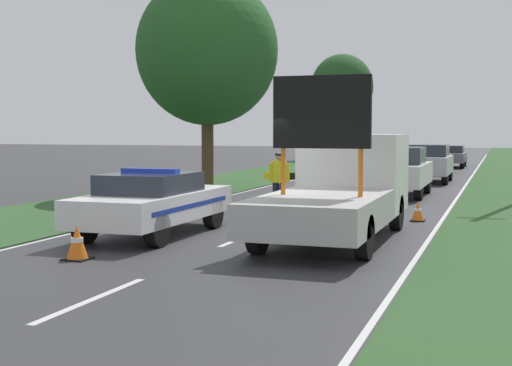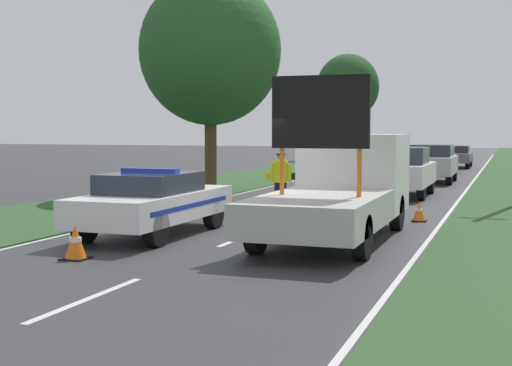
{
  "view_description": "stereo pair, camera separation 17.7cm",
  "coord_description": "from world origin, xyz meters",
  "views": [
    {
      "loc": [
        5.2,
        -14.06,
        2.29
      ],
      "look_at": [
        -0.02,
        0.97,
        1.1
      ],
      "focal_mm": 50.0,
      "sensor_mm": 36.0,
      "label": 1
    },
    {
      "loc": [
        5.37,
        -14.0,
        2.29
      ],
      "look_at": [
        -0.02,
        0.97,
        1.1
      ],
      "focal_mm": 50.0,
      "sensor_mm": 36.0,
      "label": 2
    }
  ],
  "objects": [
    {
      "name": "queued_car_suv_grey",
      "position": [
        2.14,
        30.68,
        0.71
      ],
      "size": [
        1.86,
        4.09,
        1.33
      ],
      "rotation": [
        0.0,
        0.0,
        3.14
      ],
      "color": "slate",
      "rests_on": "ground"
    },
    {
      "name": "traffic_cone_near_police",
      "position": [
        3.22,
        4.04,
        0.25
      ],
      "size": [
        0.36,
        0.36,
        0.5
      ],
      "color": "black",
      "rests_on": "ground"
    },
    {
      "name": "traffic_cone_near_truck",
      "position": [
        -0.36,
        3.04,
        0.25
      ],
      "size": [
        0.36,
        0.36,
        0.5
      ],
      "color": "black",
      "rests_on": "ground"
    },
    {
      "name": "road_barrier",
      "position": [
        0.17,
        5.3,
        0.89
      ],
      "size": [
        2.86,
        0.08,
        1.07
      ],
      "rotation": [
        0.0,
        0.0,
        -0.0
      ],
      "color": "black",
      "rests_on": "ground"
    },
    {
      "name": "work_truck",
      "position": [
        1.94,
        0.96,
        1.07
      ],
      "size": [
        2.22,
        6.34,
        3.32
      ],
      "rotation": [
        0.0,
        0.0,
        3.2
      ],
      "color": "white",
      "rests_on": "ground"
    },
    {
      "name": "police_officer",
      "position": [
        -0.67,
        4.85,
        0.98
      ],
      "size": [
        0.59,
        0.38,
        1.66
      ],
      "rotation": [
        0.0,
        0.0,
        2.66
      ],
      "color": "#191E38",
      "rests_on": "ground"
    },
    {
      "name": "police_car",
      "position": [
        -1.94,
        -0.29,
        0.73
      ],
      "size": [
        1.87,
        4.66,
        1.46
      ],
      "rotation": [
        0.0,
        0.0,
        -0.03
      ],
      "color": "white",
      "rests_on": "ground"
    },
    {
      "name": "queued_car_wagon_maroon",
      "position": [
        1.78,
        24.08,
        0.75
      ],
      "size": [
        1.71,
        4.24,
        1.43
      ],
      "rotation": [
        0.0,
        0.0,
        3.14
      ],
      "color": "maroon",
      "rests_on": "ground"
    },
    {
      "name": "traffic_cone_behind_barrier",
      "position": [
        -1.86,
        -3.33,
        0.3
      ],
      "size": [
        0.45,
        0.45,
        0.62
      ],
      "color": "black",
      "rests_on": "ground"
    },
    {
      "name": "lane_markings",
      "position": [
        0.0,
        17.79,
        0.0
      ],
      "size": [
        7.66,
        73.83,
        0.01
      ],
      "color": "silver",
      "rests_on": "ground"
    },
    {
      "name": "roadside_tree_near_left",
      "position": [
        -6.54,
        39.87,
        5.54
      ],
      "size": [
        4.74,
        4.74,
        8.05
      ],
      "color": "#4C3823",
      "rests_on": "ground"
    },
    {
      "name": "traffic_cone_lane_edge",
      "position": [
        1.76,
        5.94,
        0.31
      ],
      "size": [
        0.46,
        0.46,
        0.63
      ],
      "color": "black",
      "rests_on": "ground"
    },
    {
      "name": "traffic_cone_centre_front",
      "position": [
        -2.53,
        5.7,
        0.26
      ],
      "size": [
        0.37,
        0.37,
        0.52
      ],
      "color": "black",
      "rests_on": "ground"
    },
    {
      "name": "grass_verge_left",
      "position": [
        -6.26,
        20.0,
        0.02
      ],
      "size": [
        4.75,
        120.0,
        0.03
      ],
      "color": "#2D5128",
      "rests_on": "ground"
    },
    {
      "name": "pedestrian_civilian",
      "position": [
        0.87,
        4.96,
        0.92
      ],
      "size": [
        0.56,
        0.36,
        1.57
      ],
      "rotation": [
        0.0,
        0.0,
        0.25
      ],
      "color": "#232326",
      "rests_on": "ground"
    },
    {
      "name": "queued_car_van_white",
      "position": [
        1.8,
        10.77,
        0.88
      ],
      "size": [
        1.93,
        4.33,
        1.69
      ],
      "rotation": [
        0.0,
        0.0,
        3.14
      ],
      "color": "silver",
      "rests_on": "ground"
    },
    {
      "name": "ground_plane",
      "position": [
        0.0,
        0.0,
        0.0
      ],
      "size": [
        160.0,
        160.0,
        0.0
      ],
      "primitive_type": "plane",
      "color": "#333335"
    },
    {
      "name": "roadside_tree_near_right",
      "position": [
        -4.97,
        9.86,
        5.13
      ],
      "size": [
        5.12,
        5.12,
        7.83
      ],
      "color": "#4C3823",
      "rests_on": "ground"
    },
    {
      "name": "queued_car_sedan_silver",
      "position": [
        2.1,
        17.67,
        0.86
      ],
      "size": [
        1.95,
        4.12,
        1.64
      ],
      "rotation": [
        0.0,
        0.0,
        3.14
      ],
      "color": "#B2B2B7",
      "rests_on": "ground"
    }
  ]
}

